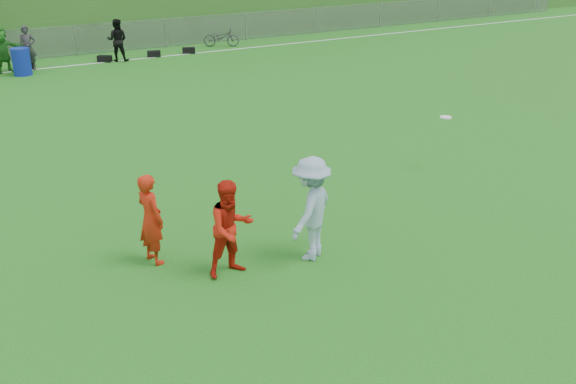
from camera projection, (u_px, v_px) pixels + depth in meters
ground at (325, 250)px, 11.40m from camera, size 120.00×120.00×0.00m
sideline_far at (89, 64)px, 25.86m from camera, size 60.00×0.10×0.01m
fence at (76, 40)px, 27.22m from camera, size 58.00×0.06×1.30m
spectator_row at (7, 50)px, 24.22m from camera, size 8.68×0.96×1.69m
gear_bags at (121, 57)px, 26.51m from camera, size 7.25×0.55×0.26m
player_red_left at (151, 219)px, 10.73m from camera, size 0.53×0.67×1.60m
player_red_center at (231, 228)px, 10.36m from camera, size 0.84×0.68×1.65m
player_blue at (311, 209)px, 10.83m from camera, size 1.36×1.24×1.84m
frisbee at (446, 117)px, 14.71m from camera, size 0.27×0.27×0.03m
recycling_bin at (21, 62)px, 23.87m from camera, size 0.86×0.86×1.00m
bicycle at (221, 37)px, 29.19m from camera, size 1.69×1.23×0.84m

